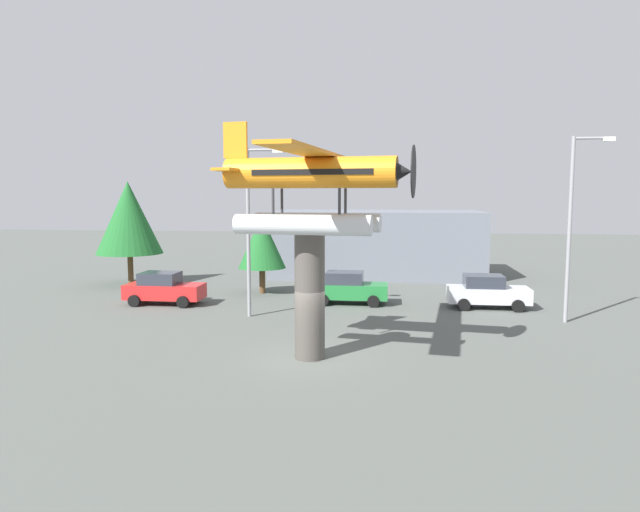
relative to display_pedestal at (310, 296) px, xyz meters
The scene contains 11 objects.
ground_plane 2.29m from the display_pedestal, ahead, with size 140.00×140.00×0.00m, color #515651.
display_pedestal is the anchor object (origin of this frame).
floatplane_monument 3.97m from the display_pedestal, ahead, with size 7.06×10.46×4.00m.
car_near_red 13.14m from the display_pedestal, 135.82° to the left, with size 4.20×2.02×1.76m.
car_mid_green 10.65m from the display_pedestal, 86.68° to the left, with size 4.20×2.02×1.76m.
car_far_silver 13.03m from the display_pedestal, 51.99° to the left, with size 4.20×2.02×1.76m.
streetlight_primary 8.04m from the display_pedestal, 119.51° to the left, with size 1.84×0.28×8.18m.
streetlight_secondary 13.66m from the display_pedestal, 32.78° to the left, with size 1.84×0.28×8.61m.
storefront_building 22.08m from the display_pedestal, 85.02° to the left, with size 15.03×7.72×4.77m, color slate.
tree_west 21.19m from the display_pedestal, 132.79° to the left, with size 4.31×4.31×6.85m.
tree_east 14.06m from the display_pedestal, 110.03° to the left, with size 2.87×2.87×4.74m.
Camera 1 is at (2.86, -19.91, 5.95)m, focal length 31.60 mm.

